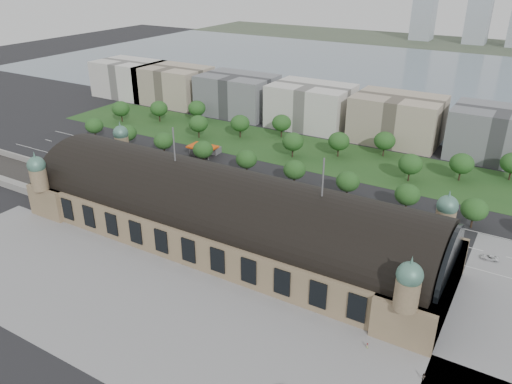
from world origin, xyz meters
The scene contains 56 objects.
ground centered at (0.00, 0.00, 0.00)m, with size 900.00×900.00×0.00m, color black.
station centered at (0.00, 0.00, 10.28)m, with size 150.00×48.40×44.30m.
track_cutting centered at (-110.00, -2.21, 0.70)m, with size 70.00×24.00×3.10m.
plaza_south centered at (10.00, -44.00, 0.00)m, with size 190.00×48.00×0.12m, color gray.
road_slab centered at (-20.00, 38.00, 0.00)m, with size 260.00×26.00×0.10m, color black.
grass_belt centered at (-15.00, 93.00, 0.00)m, with size 300.00×45.00×0.10m, color #234C1E.
petrol_station centered at (-53.91, 65.28, 2.95)m, with size 14.00×13.00×5.05m.
lake centered at (0.00, 298.00, 0.00)m, with size 700.00×320.00×0.08m, color slate.
far_shore centered at (0.00, 498.00, 0.00)m, with size 700.00×120.00×0.14m, color #44513D.
far_tower_left centered at (-60.00, 508.00, 40.00)m, with size 24.00×24.00×80.00m, color #9EA8B2.
far_tower_mid centered at (0.00, 508.00, 42.50)m, with size 24.00×24.00×85.00m, color #9EA8B2.
office_0 centered at (-170.00, 133.00, 12.00)m, with size 45.00×32.00×24.00m, color silver.
office_1 centered at (-130.00, 133.00, 12.00)m, with size 45.00×32.00×24.00m, color #B2A38C.
office_2 centered at (-80.00, 133.00, 12.00)m, with size 45.00×32.00×24.00m, color slate.
office_3 centered at (-30.00, 133.00, 12.00)m, with size 45.00×32.00×24.00m, color silver.
office_4 centered at (20.00, 133.00, 12.00)m, with size 45.00×32.00×24.00m, color #B2A38C.
office_5 centered at (70.00, 133.00, 12.00)m, with size 45.00×32.00×24.00m, color slate.
tree_row_0 centered at (-120.00, 53.00, 7.43)m, with size 9.60×9.60×11.52m.
tree_row_1 centered at (-96.00, 53.00, 7.43)m, with size 9.60×9.60×11.52m.
tree_row_2 centered at (-72.00, 53.00, 7.43)m, with size 9.60×9.60×11.52m.
tree_row_3 centered at (-48.00, 53.00, 7.43)m, with size 9.60×9.60×11.52m.
tree_row_4 centered at (-24.00, 53.00, 7.43)m, with size 9.60×9.60×11.52m.
tree_row_5 centered at (0.00, 53.00, 7.43)m, with size 9.60×9.60×11.52m.
tree_row_6 centered at (24.00, 53.00, 7.43)m, with size 9.60×9.60×11.52m.
tree_row_7 centered at (48.00, 53.00, 7.43)m, with size 9.60×9.60×11.52m.
tree_row_8 centered at (72.00, 53.00, 7.43)m, with size 9.60×9.60×11.52m.
tree_belt_0 centered at (-130.00, 83.00, 8.05)m, with size 10.40×10.40×12.48m.
tree_belt_1 centered at (-111.00, 95.00, 8.05)m, with size 10.40×10.40×12.48m.
tree_belt_2 centered at (-92.00, 107.00, 8.05)m, with size 10.40×10.40×12.48m.
tree_belt_3 centered at (-73.00, 83.00, 8.05)m, with size 10.40×10.40×12.48m.
tree_belt_4 centered at (-54.00, 95.00, 8.05)m, with size 10.40×10.40×12.48m.
tree_belt_5 centered at (-35.00, 107.00, 8.05)m, with size 10.40×10.40×12.48m.
tree_belt_6 centered at (-16.00, 83.00, 8.05)m, with size 10.40×10.40×12.48m.
tree_belt_7 centered at (3.00, 95.00, 8.05)m, with size 10.40×10.40×12.48m.
tree_belt_8 centered at (22.00, 107.00, 8.05)m, with size 10.40×10.40×12.48m.
tree_belt_9 centered at (41.00, 83.00, 8.05)m, with size 10.40×10.40×12.48m.
tree_belt_10 centered at (60.00, 95.00, 8.05)m, with size 10.40×10.40×12.48m.
traffic_car_0 centered at (-104.86, 38.50, 0.65)m, with size 1.52×3.79×1.29m, color silver.
traffic_car_1 centered at (-79.20, 40.93, 0.79)m, with size 1.68×4.82×1.59m, color #999BA2.
traffic_car_2 centered at (-75.15, 28.12, 0.71)m, with size 2.35×5.10×1.42m, color black.
traffic_car_3 centered at (-47.09, 38.79, 0.76)m, with size 2.13×5.24×1.52m, color maroon.
traffic_car_4 centered at (8.41, 28.24, 0.64)m, with size 1.50×3.73×1.27m, color #1A1A49.
traffic_car_5 centered at (49.12, 39.01, 0.67)m, with size 1.41×4.05×1.33m, color slate.
traffic_car_6 centered at (80.88, 33.46, 0.77)m, with size 2.55×5.54×1.54m, color white.
parked_car_0 centered at (-79.87, 24.75, 0.75)m, with size 1.58×4.52×1.49m, color black.
parked_car_1 centered at (-68.72, 25.00, 0.76)m, with size 2.51×5.45×1.51m, color maroon.
parked_car_2 centered at (-41.01, 25.00, 0.81)m, with size 2.26×5.57×1.62m, color #1C224E.
parked_car_3 centered at (-45.60, 25.00, 0.78)m, with size 1.83×4.56×1.55m, color #4F5156.
parked_car_4 centered at (-46.80, 21.00, 0.68)m, with size 1.44×4.14×1.36m, color white.
parked_car_5 centered at (-42.81, 21.00, 0.69)m, with size 2.28×4.94×1.37m, color gray.
parked_car_6 centered at (-24.22, 21.35, 0.66)m, with size 1.86×4.56×1.32m, color black.
bus_west centered at (-8.49, 27.00, 1.51)m, with size 2.54×10.87×3.03m, color red.
bus_mid centered at (5.98, 27.00, 1.57)m, with size 2.63×11.25×3.13m, color silver.
bus_east centered at (12.28, 29.91, 1.89)m, with size 3.18×13.59×3.78m, color #BAB7AC.
pedestrian_0 centered at (60.43, -26.02, 0.79)m, with size 0.77×0.44×1.57m, color gray.
pedestrian_2 centered at (75.13, -29.28, 0.97)m, with size 0.94×0.54×1.94m, color gray.
Camera 1 is at (85.77, -123.41, 89.05)m, focal length 35.00 mm.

